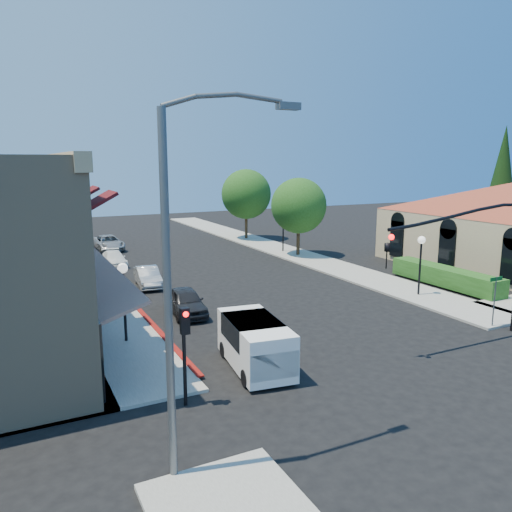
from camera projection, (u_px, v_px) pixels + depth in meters
name	position (u px, v px, depth m)	size (l,w,h in m)	color
ground	(405.00, 375.00, 18.48)	(120.00, 120.00, 0.00)	black
sidewalk_left	(69.00, 263.00, 38.31)	(3.50, 50.00, 0.12)	gray
sidewalk_right	(269.00, 246.00, 46.03)	(3.50, 50.00, 0.12)	gray
curb_red_strip	(162.00, 337.00, 22.46)	(0.25, 10.00, 0.06)	maroon
hedge	(444.00, 286.00, 31.54)	(1.40, 8.00, 1.10)	#204B15
conifer_far	(502.00, 177.00, 45.43)	(3.20, 3.20, 11.00)	#332014
street_tree_a	(299.00, 206.00, 40.88)	(4.56, 4.56, 6.48)	#332014
street_tree_b	(246.00, 194.00, 49.59)	(4.94, 4.94, 7.02)	#332014
signal_mast_arm	(488.00, 248.00, 21.61)	(8.01, 0.39, 6.00)	black
secondary_signal	(185.00, 338.00, 15.75)	(0.28, 0.42, 3.32)	black
cobra_streetlight	(181.00, 272.00, 11.70)	(3.60, 0.25, 9.31)	#595B5E
street_name_sign	(495.00, 293.00, 23.40)	(0.80, 0.06, 2.50)	#595B5E
lamppost_left_near	(123.00, 282.00, 21.24)	(0.44, 0.44, 3.57)	black
lamppost_left_far	(79.00, 238.00, 33.53)	(0.44, 0.44, 3.57)	black
lamppost_right_near	(421.00, 251.00, 28.74)	(0.44, 0.44, 3.57)	black
lamppost_right_far	(283.00, 221.00, 42.78)	(0.44, 0.44, 3.57)	black
white_van	(255.00, 341.00, 18.91)	(2.37, 4.44, 1.88)	white
parked_car_a	(186.00, 301.00, 25.75)	(1.60, 3.98, 1.35)	black
parked_car_b	(148.00, 277.00, 31.48)	(1.31, 3.75, 1.23)	#B0B2B5
parked_car_c	(114.00, 259.00, 37.63)	(1.54, 3.79, 1.10)	white
parked_car_d	(108.00, 243.00, 44.33)	(2.15, 4.66, 1.29)	#9EA0A3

